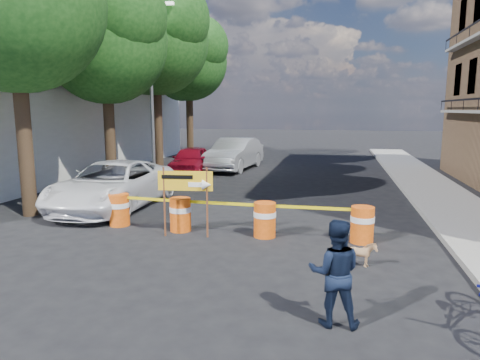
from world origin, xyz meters
The scene contains 17 objects.
ground centered at (0.00, 0.00, 0.00)m, with size 120.00×120.00×0.00m, color black.
sidewalk_east centered at (6.20, 6.00, 0.07)m, with size 2.40×40.00×0.15m, color gray.
white_building centered at (-13.00, 10.00, 3.00)m, with size 8.00×22.00×6.00m, color silver.
tree_mid_a centered at (-6.74, 7.00, 6.01)m, with size 5.25×5.00×8.68m.
tree_mid_b centered at (-6.73, 12.00, 6.71)m, with size 5.67×5.40×9.62m.
tree_far centered at (-6.74, 17.00, 6.22)m, with size 5.04×4.80×8.84m.
streetlamp centered at (-5.93, 9.50, 4.38)m, with size 1.25×0.18×8.00m.
barrel_far_left centered at (-3.53, 1.53, 0.47)m, with size 0.58×0.58×0.90m.
barrel_mid_left centered at (-1.65, 1.40, 0.47)m, with size 0.58×0.58×0.90m.
barrel_mid_right centered at (0.65, 1.36, 0.47)m, with size 0.58×0.58×0.90m.
barrel_far_right centered at (3.06, 1.41, 0.47)m, with size 0.58×0.58×0.90m.
detour_sign centered at (-1.15, 0.94, 1.32)m, with size 1.40×0.30×1.81m.
pedestrian centered at (2.42, -2.89, 0.82)m, with size 0.80×0.62×1.65m, color black.
dog centered at (2.93, -0.37, 0.28)m, with size 0.30×0.66×0.55m, color #E6B783.
suv_white centered at (-4.80, 3.50, 0.77)m, with size 2.56×5.55×1.54m, color white.
sedan_red centered at (-4.80, 11.36, 0.69)m, with size 1.64×4.08×1.39m, color maroon.
sedan_silver centered at (-2.99, 13.33, 0.86)m, with size 1.81×5.19×1.71m, color silver.
Camera 1 is at (2.36, -9.16, 3.25)m, focal length 32.00 mm.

